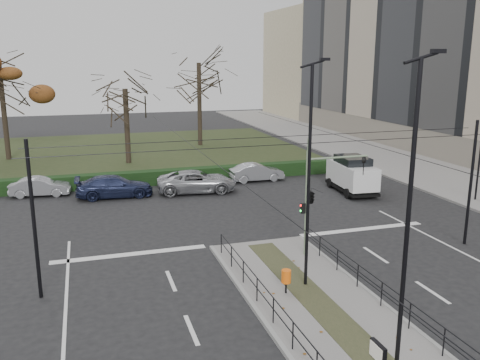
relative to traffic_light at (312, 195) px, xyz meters
The scene contains 19 objects.
ground 4.34m from the traffic_light, 123.31° to the right, with size 140.00×140.00×0.00m, color black.
median_island 6.18m from the traffic_light, 108.84° to the right, with size 4.40×15.00×0.14m, color slate.
sidewalk_east 25.37m from the traffic_light, 49.94° to the left, with size 8.00×90.00×0.14m, color slate.
park 30.45m from the traffic_light, 104.86° to the left, with size 38.00×26.00×0.10m, color #253018.
hedge 17.86m from the traffic_light, 116.06° to the left, with size 38.00×1.00×1.00m, color black.
apartment_block 34.56m from the traffic_light, 39.07° to the left, with size 13.09×52.10×21.64m.
median_railing 5.91m from the traffic_light, 108.51° to the right, with size 4.14×13.24×0.92m.
catenary 2.15m from the traffic_light, 148.62° to the right, with size 20.00×34.00×6.00m.
traffic_light is the anchor object (origin of this frame).
litter_bin 4.72m from the traffic_light, 127.47° to the right, with size 0.36×0.36×0.92m.
streetlamp_median_near 9.06m from the traffic_light, 99.13° to the right, with size 0.73×0.15×8.80m.
streetlamp_median_far 3.65m from the traffic_light, 118.11° to the right, with size 0.72×0.15×8.61m.
parked_car_second 19.51m from the traffic_light, 129.78° to the left, with size 1.31×3.77×1.24m, color #989A9F.
parked_car_third 15.46m from the traffic_light, 120.55° to the left, with size 1.98×4.87×1.41m, color #1D2444.
parked_car_fourth 13.23m from the traffic_light, 100.65° to the left, with size 2.43×5.27×1.46m, color #989A9F.
white_van 12.45m from the traffic_light, 52.35° to the left, with size 2.40×4.71×2.44m.
bare_tree_center 31.71m from the traffic_light, 86.30° to the left, with size 6.79×6.79×11.04m.
bare_tree_near 24.84m from the traffic_light, 103.90° to the left, with size 5.35×5.35×8.30m.
parked_car_fifth 15.08m from the traffic_light, 80.37° to the left, with size 1.38×3.95×1.30m, color #989A9F.
Camera 1 is at (-7.64, -16.94, 8.67)m, focal length 38.00 mm.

